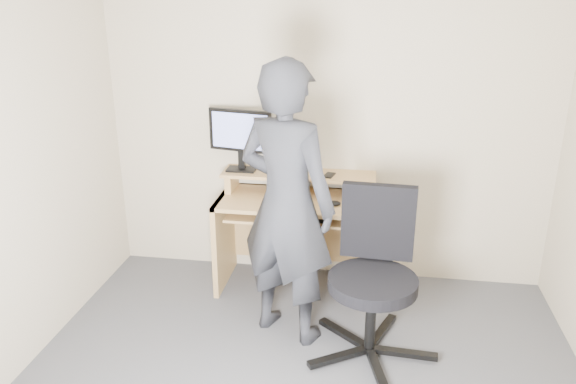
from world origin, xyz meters
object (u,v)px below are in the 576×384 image
(office_chair, at_px, (374,269))
(desk, at_px, (297,219))
(person, at_px, (286,205))
(monitor, at_px, (240,135))

(office_chair, bearing_deg, desk, 130.03)
(desk, height_order, office_chair, office_chair)
(office_chair, height_order, person, person)
(desk, height_order, monitor, monitor)
(monitor, bearing_deg, desk, 3.43)
(office_chair, bearing_deg, person, 172.64)
(desk, relative_size, person, 0.63)
(desk, relative_size, office_chair, 1.12)
(office_chair, xyz_separation_m, person, (-0.58, 0.11, 0.36))
(monitor, distance_m, person, 0.95)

